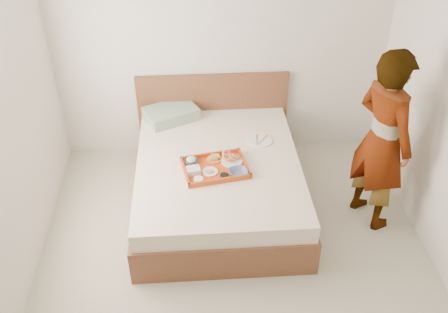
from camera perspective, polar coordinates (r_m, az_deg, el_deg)
ground at (r=4.50m, az=1.50°, el=-13.52°), size 3.50×4.00×0.01m
wall_back at (r=5.35m, az=-0.26°, el=12.67°), size 3.50×0.01×2.60m
bed at (r=5.03m, az=-0.65°, el=-2.90°), size 1.65×2.00×0.53m
headboard at (r=5.70m, az=-1.25°, el=4.88°), size 1.65×0.06×0.95m
pillow at (r=5.49m, az=-5.95°, el=4.81°), size 0.63×0.55×0.13m
tray at (r=4.73m, az=-1.00°, el=-1.24°), size 0.66×0.53×0.05m
prawn_plate at (r=4.82m, az=0.88°, el=-0.51°), size 0.24×0.24×0.01m
navy_bowl_big at (r=4.66m, az=1.63°, el=-1.77°), size 0.19×0.19×0.04m
sauce_dish at (r=4.62m, az=0.03°, el=-2.23°), size 0.10×0.10×0.03m
meat_plate at (r=4.69m, az=-1.58°, el=-1.70°), size 0.17×0.17×0.01m
bread_plate at (r=4.85m, az=-1.12°, el=-0.32°), size 0.17×0.17×0.01m
salad_bowl at (r=4.80m, az=-3.68°, el=-0.55°), size 0.15×0.15×0.04m
plastic_tub at (r=4.68m, az=-3.45°, el=-1.58°), size 0.14×0.12×0.05m
cheese_round at (r=4.59m, az=-2.86°, el=-2.61°), size 0.10×0.10×0.03m
dinner_plate at (r=5.14m, az=4.03°, el=1.80°), size 0.34×0.34×0.01m
person at (r=4.73m, az=17.29°, el=1.68°), size 0.65×0.76×1.76m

